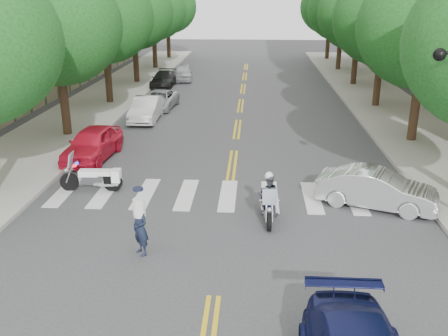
# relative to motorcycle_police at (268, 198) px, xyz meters

# --- Properties ---
(ground) EXTENTS (140.00, 140.00, 0.00)m
(ground) POSITION_rel_motorcycle_police_xyz_m (-1.43, -4.55, -0.76)
(ground) COLOR #38383A
(ground) RESTS_ON ground
(sidewalk_left) EXTENTS (5.00, 60.00, 0.15)m
(sidewalk_left) POSITION_rel_motorcycle_police_xyz_m (-10.93, 17.45, -0.68)
(sidewalk_left) COLOR #9E9991
(sidewalk_left) RESTS_ON ground
(sidewalk_right) EXTENTS (5.00, 60.00, 0.15)m
(sidewalk_right) POSITION_rel_motorcycle_police_xyz_m (8.07, 17.45, -0.68)
(sidewalk_right) COLOR #9E9991
(sidewalk_right) RESTS_ON ground
(tree_l_1) EXTENTS (6.40, 6.40, 8.45)m
(tree_l_1) POSITION_rel_motorcycle_police_xyz_m (-10.23, 9.45, 4.80)
(tree_l_1) COLOR #382316
(tree_l_1) RESTS_ON ground
(tree_l_2) EXTENTS (6.40, 6.40, 8.45)m
(tree_l_2) POSITION_rel_motorcycle_police_xyz_m (-10.23, 17.45, 4.80)
(tree_l_2) COLOR #382316
(tree_l_2) RESTS_ON ground
(tree_l_3) EXTENTS (6.40, 6.40, 8.45)m
(tree_l_3) POSITION_rel_motorcycle_police_xyz_m (-10.23, 25.45, 4.80)
(tree_l_3) COLOR #382316
(tree_l_3) RESTS_ON ground
(tree_l_4) EXTENTS (6.40, 6.40, 8.45)m
(tree_l_4) POSITION_rel_motorcycle_police_xyz_m (-10.23, 33.45, 4.80)
(tree_l_4) COLOR #382316
(tree_l_4) RESTS_ON ground
(tree_l_5) EXTENTS (6.40, 6.40, 8.45)m
(tree_l_5) POSITION_rel_motorcycle_police_xyz_m (-10.23, 41.45, 4.80)
(tree_l_5) COLOR #382316
(tree_l_5) RESTS_ON ground
(tree_r_1) EXTENTS (6.40, 6.40, 8.45)m
(tree_r_1) POSITION_rel_motorcycle_police_xyz_m (7.37, 9.45, 4.80)
(tree_r_1) COLOR #382316
(tree_r_1) RESTS_ON ground
(tree_r_2) EXTENTS (6.40, 6.40, 8.45)m
(tree_r_2) POSITION_rel_motorcycle_police_xyz_m (7.37, 17.45, 4.80)
(tree_r_2) COLOR #382316
(tree_r_2) RESTS_ON ground
(tree_r_3) EXTENTS (6.40, 6.40, 8.45)m
(tree_r_3) POSITION_rel_motorcycle_police_xyz_m (7.37, 25.45, 4.80)
(tree_r_3) COLOR #382316
(tree_r_3) RESTS_ON ground
(tree_r_4) EXTENTS (6.40, 6.40, 8.45)m
(tree_r_4) POSITION_rel_motorcycle_police_xyz_m (7.37, 33.45, 4.80)
(tree_r_4) COLOR #382316
(tree_r_4) RESTS_ON ground
(tree_r_5) EXTENTS (6.40, 6.40, 8.45)m
(tree_r_5) POSITION_rel_motorcycle_police_xyz_m (7.37, 41.45, 4.80)
(tree_r_5) COLOR #382316
(tree_r_5) RESTS_ON ground
(motorcycle_police) EXTENTS (0.72, 2.09, 1.70)m
(motorcycle_police) POSITION_rel_motorcycle_police_xyz_m (0.00, 0.00, 0.00)
(motorcycle_police) COLOR black
(motorcycle_police) RESTS_ON ground
(motorcycle_parked) EXTENTS (2.36, 0.57, 1.52)m
(motorcycle_parked) POSITION_rel_motorcycle_police_xyz_m (-6.42, 2.12, -0.23)
(motorcycle_parked) COLOR black
(motorcycle_parked) RESTS_ON ground
(officer_standing) EXTENTS (0.70, 0.72, 1.66)m
(officer_standing) POSITION_rel_motorcycle_police_xyz_m (-3.68, -2.55, 0.07)
(officer_standing) COLOR #161D31
(officer_standing) RESTS_ON ground
(convertible) EXTENTS (4.33, 2.79, 1.35)m
(convertible) POSITION_rel_motorcycle_police_xyz_m (3.79, 1.26, -0.08)
(convertible) COLOR silver
(convertible) RESTS_ON ground
(parked_car_a) EXTENTS (2.05, 4.39, 1.46)m
(parked_car_a) POSITION_rel_motorcycle_police_xyz_m (-7.73, 5.87, -0.03)
(parked_car_a) COLOR red
(parked_car_a) RESTS_ON ground
(parked_car_b) EXTENTS (1.49, 4.17, 1.37)m
(parked_car_b) POSITION_rel_motorcycle_police_xyz_m (-6.81, 13.05, -0.07)
(parked_car_b) COLOR silver
(parked_car_b) RESTS_ON ground
(parked_car_c) EXTENTS (2.21, 4.26, 1.15)m
(parked_car_c) POSITION_rel_motorcycle_police_xyz_m (-6.63, 16.17, -0.18)
(parked_car_c) COLOR #A3A5AB
(parked_car_c) RESTS_ON ground
(parked_car_d) EXTENTS (1.70, 4.17, 1.21)m
(parked_car_d) POSITION_rel_motorcycle_police_xyz_m (-7.73, 23.95, -0.15)
(parked_car_d) COLOR black
(parked_car_d) RESTS_ON ground
(parked_car_e) EXTENTS (1.94, 4.04, 1.33)m
(parked_car_e) POSITION_rel_motorcycle_police_xyz_m (-6.63, 27.07, -0.09)
(parked_car_e) COLOR #AEAEB4
(parked_car_e) RESTS_ON ground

